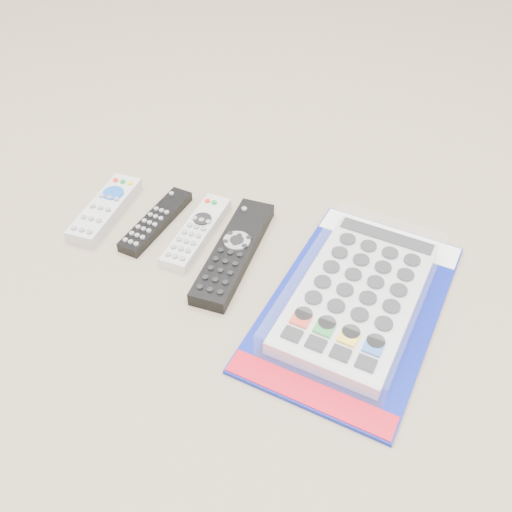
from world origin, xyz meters
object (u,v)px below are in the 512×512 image
(remote_slim_black, at_px, (156,221))
(remote_large_black, at_px, (234,252))
(remote_small_grey, at_px, (105,209))
(remote_silver_dvd, at_px, (197,232))
(jumbo_remote_packaged, at_px, (358,294))

(remote_slim_black, bearing_deg, remote_large_black, -3.37)
(remote_small_grey, height_order, remote_silver_dvd, remote_small_grey)
(remote_silver_dvd, relative_size, remote_large_black, 0.76)
(remote_small_grey, bearing_deg, jumbo_remote_packaged, -8.04)
(remote_silver_dvd, bearing_deg, remote_large_black, -17.14)
(remote_small_grey, height_order, remote_slim_black, remote_small_grey)
(jumbo_remote_packaged, bearing_deg, remote_large_black, 178.34)
(remote_small_grey, relative_size, remote_large_black, 0.73)
(remote_slim_black, relative_size, jumbo_remote_packaged, 0.42)
(remote_slim_black, height_order, remote_large_black, remote_large_black)
(remote_small_grey, distance_m, remote_silver_dvd, 0.17)
(jumbo_remote_packaged, bearing_deg, remote_slim_black, 177.69)
(remote_small_grey, xyz_separation_m, remote_slim_black, (0.09, 0.00, -0.00))
(remote_silver_dvd, xyz_separation_m, jumbo_remote_packaged, (0.27, -0.07, 0.01))
(remote_slim_black, distance_m, remote_large_black, 0.15)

